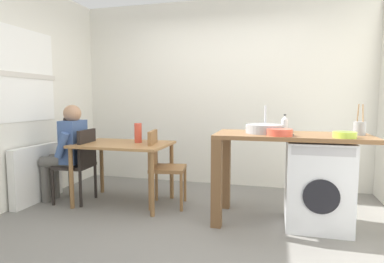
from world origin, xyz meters
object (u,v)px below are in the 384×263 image
Objects in this scene: utensil_crock at (360,128)px; washing_machine at (317,184)px; dining_table at (123,151)px; chair_opposite at (162,164)px; seated_person at (67,148)px; vase at (138,133)px; colander at (345,134)px; chair_person_seat at (80,161)px; bottle_tall_green at (285,124)px; mixing_bowl at (280,132)px.

washing_machine is at bearing -171.90° from utensil_crock.
dining_table is 1.28× the size of washing_machine.
chair_opposite is at bearing 4.52° from dining_table.
vase is (0.86, 0.21, 0.19)m from seated_person.
dining_table is at bearing 176.32° from washing_machine.
colander reaches higher than chair_opposite.
bottle_tall_green reaches higher than chair_person_seat.
vase is at bearing 168.35° from colander.
utensil_crock is at bearing -4.48° from vase.
utensil_crock is 0.33m from colander.
bottle_tall_green is at bearing 82.16° from chair_opposite.
washing_machine reaches higher than dining_table.
chair_opposite is 3.79× the size of vase.
utensil_crock is (0.69, -0.17, -0.01)m from bottle_tall_green.
chair_person_seat is 2.41m from mixing_bowl.
utensil_crock is (3.10, 0.01, 0.48)m from chair_person_seat.
colander is at bearing -40.54° from bottle_tall_green.
utensil_crock reaches higher than vase.
vase is (0.15, 0.10, 0.22)m from dining_table.
mixing_bowl is (1.33, -0.38, 0.45)m from chair_opposite.
seated_person reaches higher than dining_table.
vase is (-1.66, 0.44, -0.10)m from mixing_bowl.
chair_person_seat reaches higher than washing_machine.
seated_person is at bearing -179.69° from utensil_crock.
washing_machine is 0.59m from colander.
utensil_crock reaches higher than seated_person.
dining_table is 1.22× the size of chair_person_seat.
seated_person is 6.43× the size of bottle_tall_green.
chair_opposite is at bearing -86.56° from chair_person_seat.
mixing_bowl is (2.51, -0.23, 0.29)m from seated_person.
colander is at bearing -98.63° from seated_person.
chair_opposite is 1.45m from mixing_bowl.
chair_person_seat is at bearing -92.12° from chair_opposite.
seated_person reaches higher than mixing_bowl.
colander is at bearing -2.03° from mixing_bowl.
mixing_bowl is (-0.05, -0.42, -0.05)m from bottle_tall_green.
seated_person is at bearing -92.58° from chair_opposite.
washing_machine is at bearing -6.75° from vase.
seated_person is at bearing -175.90° from bottle_tall_green.
bottle_tall_green is (-0.32, 0.22, 0.57)m from washing_machine.
washing_machine is (2.73, -0.05, -0.08)m from chair_person_seat.
chair_person_seat is 2.73m from washing_machine.
chair_opposite is 0.75× the size of seated_person.
chair_opposite is 3.76× the size of mixing_bowl.
chair_person_seat is 3.13m from utensil_crock.
seated_person reaches higher than chair_person_seat.
chair_person_seat is 4.82× the size of bottle_tall_green.
utensil_crock reaches higher than mixing_bowl.
mixing_bowl is (-0.38, -0.20, 0.53)m from washing_machine.
chair_opposite is 4.82× the size of bottle_tall_green.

